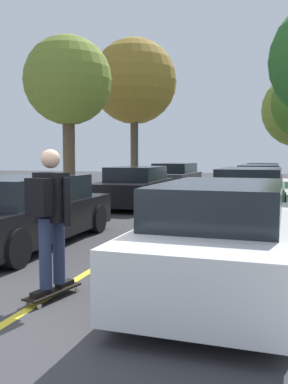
% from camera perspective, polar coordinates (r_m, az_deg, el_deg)
% --- Properties ---
extents(ground, '(80.00, 80.00, 0.00)m').
position_cam_1_polar(ground, '(5.07, -16.66, -15.64)').
color(ground, '#353538').
extents(center_line, '(0.12, 39.20, 0.01)m').
position_cam_1_polar(center_line, '(8.55, -1.44, -6.98)').
color(center_line, gold).
rests_on(center_line, ground).
extents(parked_car_left_nearest, '(1.90, 4.67, 1.35)m').
position_cam_1_polar(parked_car_left_nearest, '(8.71, -15.49, -2.51)').
color(parked_car_left_nearest, black).
rests_on(parked_car_left_nearest, ground).
extents(parked_car_left_near, '(1.98, 4.56, 1.37)m').
position_cam_1_polar(parked_car_left_near, '(14.87, -1.17, 0.69)').
color(parked_car_left_near, black).
rests_on(parked_car_left_near, ground).
extents(parked_car_left_far, '(2.03, 4.20, 1.40)m').
position_cam_1_polar(parked_car_left_far, '(20.63, 4.10, 1.90)').
color(parked_car_left_far, '#38383D').
rests_on(parked_car_left_far, ground).
extents(parked_car_right_nearest, '(1.90, 4.71, 1.40)m').
position_cam_1_polar(parked_car_right_nearest, '(5.91, 10.36, -5.70)').
color(parked_car_right_nearest, white).
rests_on(parked_car_right_nearest, ground).
extents(parked_car_right_near, '(2.00, 4.72, 1.42)m').
position_cam_1_polar(parked_car_right_near, '(12.21, 13.97, -0.27)').
color(parked_car_right_near, '#1E5B33').
rests_on(parked_car_right_near, ground).
extents(parked_car_right_far, '(1.88, 4.57, 1.39)m').
position_cam_1_polar(parked_car_right_far, '(18.11, 15.06, 1.32)').
color(parked_car_right_far, '#196066').
rests_on(parked_car_right_far, ground).
extents(parked_car_right_farthest, '(2.00, 4.58, 1.35)m').
position_cam_1_polar(parked_car_right_farthest, '(24.97, 15.67, 2.18)').
color(parked_car_right_farthest, '#1E5B33').
rests_on(parked_car_right_farthest, ground).
extents(street_tree_left_nearest, '(2.93, 2.93, 5.57)m').
position_cam_1_polar(street_tree_left_nearest, '(14.81, -10.12, 14.25)').
color(street_tree_left_nearest, brown).
rests_on(street_tree_left_nearest, sidewalk_left).
extents(street_tree_left_near, '(4.09, 4.09, 7.25)m').
position_cam_1_polar(street_tree_left_near, '(21.29, -1.31, 14.49)').
color(street_tree_left_near, brown).
rests_on(street_tree_left_near, sidewalk_left).
extents(streetlamp, '(0.36, 0.24, 5.31)m').
position_cam_1_polar(streetlamp, '(20.56, -1.05, 8.88)').
color(streetlamp, '#38383D').
rests_on(streetlamp, sidewalk_left).
extents(skateboard, '(0.40, 0.87, 0.10)m').
position_cam_1_polar(skateboard, '(5.51, -12.06, -12.90)').
color(skateboard, black).
rests_on(skateboard, ground).
extents(skateboarder, '(0.59, 0.70, 1.73)m').
position_cam_1_polar(skateboarder, '(5.27, -12.50, -2.54)').
color(skateboarder, black).
rests_on(skateboarder, skateboard).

